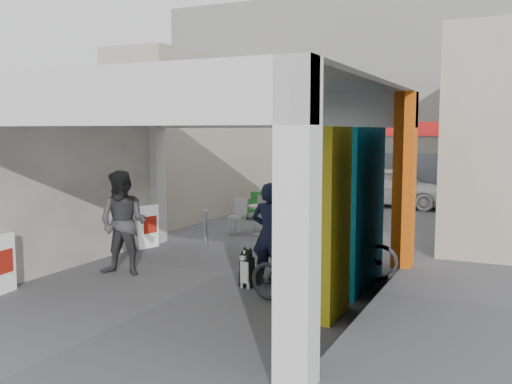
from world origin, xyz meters
The scene contains 21 objects.
ground centered at (0.00, 0.00, 0.00)m, with size 90.00×90.00×0.00m, color #505155.
arcade_canopy centered at (0.54, -0.82, 2.30)m, with size 6.40×6.45×6.40m.
far_building centered at (0.00, 13.99, 3.99)m, with size 18.00×4.08×8.00m.
plaza_bldg_left centered at (-4.50, 7.50, 2.50)m, with size 2.00×9.00×5.00m, color #B5AC96.
plaza_bldg_right centered at (4.50, 7.50, 2.50)m, with size 2.00×9.00×5.00m, color #B5AC96.
bollard_left centered at (-1.74, 2.27, 0.42)m, with size 0.09×0.09×0.83m, color #95999E.
bollard_center centered at (0.01, 2.44, 0.43)m, with size 0.09×0.09×0.85m, color #95999E.
bollard_right centered at (1.53, 2.24, 0.47)m, with size 0.09×0.09×0.93m, color #95999E.
advert_board_near centered at (-2.75, -2.80, 0.51)m, with size 0.16×0.56×1.00m.
advert_board_far centered at (-2.75, 1.36, 0.51)m, with size 0.21×0.55×1.00m.
cafe_set centered at (-1.15, 4.32, 0.33)m, with size 1.55×1.25×0.94m.
produce_stand centered at (-2.00, 6.48, 0.33)m, with size 1.27×0.69×0.84m.
crate_stack centered at (0.83, 7.93, 0.28)m, with size 0.50×0.42×0.56m.
border_collie centered at (0.83, -0.67, 0.29)m, with size 0.27×0.52×0.72m.
man_with_dog centered at (1.10, -0.36, 0.92)m, with size 0.67×0.44×1.83m, color black.
man_back_turned centered at (-1.70, -0.91, 1.00)m, with size 0.97×0.75×1.99m, color #373739.
man_elderly centered at (2.33, 0.43, 0.88)m, with size 0.86×0.56×1.76m, color #516B9F.
man_crates centered at (-0.81, 8.25, 0.80)m, with size 0.94×0.39×1.61m, color black.
bicycle_front centered at (2.17, 0.54, 0.53)m, with size 0.71×2.02×1.06m, color black.
bicycle_rear centered at (1.96, -1.38, 0.49)m, with size 0.46×1.63×0.98m, color black.
white_van centered at (0.88, 11.22, 0.73)m, with size 1.72×4.28×1.46m, color white.
Camera 1 is at (5.09, -9.52, 2.75)m, focal length 40.00 mm.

